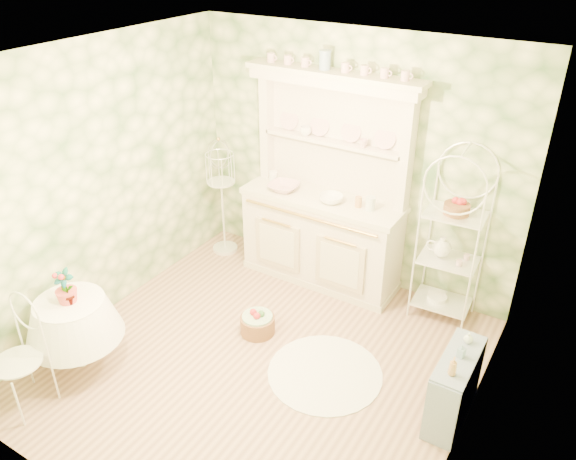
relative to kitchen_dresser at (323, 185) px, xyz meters
The scene contains 22 objects.
floor 1.91m from the kitchen_dresser, 82.50° to the right, with size 3.60×3.60×0.00m, color tan.
ceiling 2.18m from the kitchen_dresser, 82.50° to the right, with size 3.60×3.60×0.00m, color white.
wall_left 2.22m from the kitchen_dresser, 136.47° to the right, with size 3.60×3.60×0.00m, color #EDEDBB.
wall_right 2.52m from the kitchen_dresser, 37.23° to the right, with size 3.60×3.60×0.00m, color #EDEDBB.
wall_back 0.40m from the kitchen_dresser, 54.46° to the left, with size 3.60×3.60×0.00m, color #EDEDBB.
wall_front 3.33m from the kitchen_dresser, 86.55° to the right, with size 3.60×3.60×0.00m, color #EDEDBB.
kitchen_dresser is the anchor object (origin of this frame).
bakers_rack 1.39m from the kitchen_dresser, ahead, with size 0.59×0.42×1.89m, color white.
side_shelf 2.40m from the kitchen_dresser, 33.07° to the right, with size 0.26×0.70×0.60m, color #8190AC.
round_table 2.79m from the kitchen_dresser, 115.55° to the right, with size 0.57×0.57×0.62m, color white.
cafe_chair 3.25m from the kitchen_dresser, 111.62° to the right, with size 0.41×0.41×0.91m, color white.
birdcage_stand 1.36m from the kitchen_dresser, behind, with size 0.33×0.33×1.42m, color white.
floor_basket 1.57m from the kitchen_dresser, 92.62° to the right, with size 0.31×0.31×0.20m, color brown.
lace_rug 1.93m from the kitchen_dresser, 59.63° to the right, with size 1.03×1.03×0.01m, color white.
bowl_floral 0.46m from the kitchen_dresser, 169.61° to the right, with size 0.32×0.32×0.08m, color white.
bowl_white 0.20m from the kitchen_dresser, 27.12° to the right, with size 0.25×0.25×0.08m, color white.
cup_left 0.58m from the kitchen_dresser, 152.63° to the left, with size 0.12×0.12×0.10m, color white.
cup_right 0.60m from the kitchen_dresser, 23.07° to the left, with size 0.09×0.09×0.08m, color white.
potted_geranium 2.68m from the kitchen_dresser, 114.76° to the right, with size 0.18×0.12×0.33m, color #3F7238.
bottle_amber 2.41m from the kitchen_dresser, 37.44° to the right, with size 0.06×0.06×0.16m, color tan.
bottle_blue 2.29m from the kitchen_dresser, 32.81° to the right, with size 0.05×0.05×0.12m, color #7F9FB8.
bottle_glass 2.20m from the kitchen_dresser, 28.48° to the right, with size 0.07×0.07×0.10m, color silver.
Camera 1 is at (2.28, -3.20, 3.57)m, focal length 35.00 mm.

